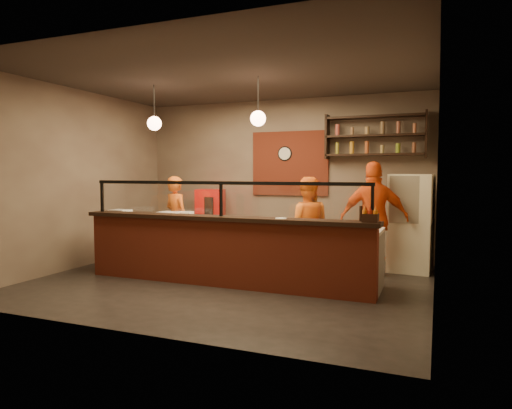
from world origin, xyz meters
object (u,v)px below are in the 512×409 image
at_px(cook_right, 374,219).
at_px(pizza_dough, 242,223).
at_px(fridge, 411,223).
at_px(wall_clock, 285,154).
at_px(red_cooler, 211,221).
at_px(condiment_caddy, 370,218).
at_px(pepper_mill, 361,214).
at_px(cook_left, 177,219).
at_px(cook_mid, 307,226).

bearing_deg(cook_right, pizza_dough, 13.63).
bearing_deg(fridge, pizza_dough, -140.66).
relative_size(wall_clock, pizza_dough, 0.61).
relative_size(red_cooler, pizza_dough, 2.78).
relative_size(condiment_caddy, pepper_mill, 0.98).
bearing_deg(cook_right, cook_left, -12.52).
bearing_deg(condiment_caddy, cook_right, 95.44).
relative_size(cook_mid, fridge, 0.97).
distance_m(fridge, pepper_mill, 2.18).
distance_m(fridge, red_cooler, 4.07).
distance_m(cook_left, cook_mid, 2.59).
height_order(wall_clock, pizza_dough, wall_clock).
bearing_deg(red_cooler, pizza_dough, -70.68).
distance_m(wall_clock, fridge, 2.87).
height_order(fridge, pepper_mill, fridge).
distance_m(fridge, pizza_dough, 2.98).
relative_size(pizza_dough, pepper_mill, 2.35).
xyz_separation_m(red_cooler, pepper_mill, (3.52, -2.40, 0.48)).
bearing_deg(cook_left, red_cooler, -74.25).
relative_size(cook_left, pepper_mill, 7.87).
height_order(cook_left, cook_mid, cook_left).
xyz_separation_m(wall_clock, cook_mid, (0.88, -1.50, -1.28)).
height_order(condiment_caddy, pepper_mill, pepper_mill).
relative_size(cook_right, pepper_mill, 9.09).
bearing_deg(cook_right, fridge, -149.00).
bearing_deg(cook_mid, wall_clock, -73.64).
height_order(wall_clock, red_cooler, wall_clock).
relative_size(cook_right, red_cooler, 1.39).
height_order(cook_left, pepper_mill, cook_left).
height_order(fridge, condiment_caddy, fridge).
distance_m(cook_mid, pizza_dough, 1.16).
height_order(pizza_dough, condiment_caddy, condiment_caddy).
bearing_deg(pepper_mill, wall_clock, 125.92).
distance_m(cook_left, cook_right, 3.67).
distance_m(condiment_caddy, pepper_mill, 0.16).
distance_m(wall_clock, pepper_mill, 3.48).
bearing_deg(pepper_mill, cook_right, 90.55).
distance_m(pizza_dough, condiment_caddy, 2.14).
bearing_deg(cook_mid, pizza_dough, 28.72).
distance_m(cook_left, condiment_caddy, 4.06).
height_order(cook_mid, fridge, fridge).
distance_m(wall_clock, cook_mid, 2.16).
bearing_deg(pizza_dough, cook_left, 153.42).
bearing_deg(cook_left, wall_clock, -116.64).
relative_size(fridge, pizza_dough, 3.44).
bearing_deg(cook_mid, red_cooler, -40.12).
bearing_deg(condiment_caddy, fridge, 79.51).
height_order(wall_clock, cook_mid, wall_clock).
bearing_deg(red_cooler, fridge, -23.83).
bearing_deg(red_cooler, wall_clock, -8.17).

